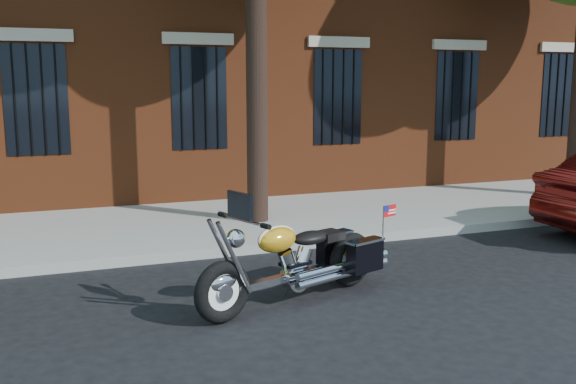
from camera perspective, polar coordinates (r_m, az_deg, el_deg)
name	(u,v)px	position (r m, az deg, el deg)	size (l,w,h in m)	color
ground	(290,279)	(8.40, 0.16, -7.72)	(120.00, 120.00, 0.00)	black
curb	(257,248)	(9.63, -2.75, -4.98)	(40.00, 0.16, 0.15)	gray
sidewalk	(225,222)	(11.39, -5.64, -2.70)	(40.00, 3.60, 0.15)	gray
motorcycle	(301,262)	(7.46, 1.20, -6.25)	(2.70, 1.33, 1.38)	black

